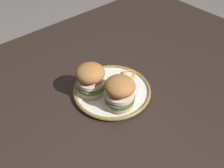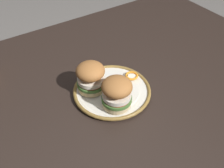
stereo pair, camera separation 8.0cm
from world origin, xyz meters
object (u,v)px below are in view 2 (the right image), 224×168
at_px(dining_table, 120,99).
at_px(sandwich_half_right, 91,77).
at_px(sandwich_half_left, 117,92).
at_px(dinner_plate, 112,91).

relative_size(dining_table, sandwich_half_right, 14.10).
relative_size(sandwich_half_left, sandwich_half_right, 1.15).
relative_size(dining_table, sandwich_half_left, 12.26).
bearing_deg(sandwich_half_right, sandwich_half_left, 105.77).
height_order(dinner_plate, sandwich_half_left, sandwich_half_left).
bearing_deg(dinner_plate, dining_table, -152.64).
bearing_deg(dining_table, sandwich_half_left, 49.11).
relative_size(dinner_plate, sandwich_half_left, 2.28).
distance_m(dining_table, sandwich_half_right, 0.19).
height_order(dining_table, dinner_plate, dinner_plate).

